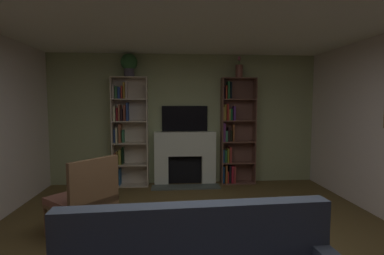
% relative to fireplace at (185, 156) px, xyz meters
% --- Properties ---
extents(wall_back_accent, '(5.49, 0.06, 2.61)m').
position_rel_fireplace_xyz_m(wall_back_accent, '(0.00, 0.15, 0.74)').
color(wall_back_accent, '#9FAB7B').
rests_on(wall_back_accent, ground_plane).
extents(fireplace, '(1.32, 0.54, 1.07)m').
position_rel_fireplace_xyz_m(fireplace, '(0.00, 0.00, 0.00)').
color(fireplace, white).
rests_on(fireplace, ground_plane).
extents(tv, '(0.92, 0.06, 0.51)m').
position_rel_fireplace_xyz_m(tv, '(0.00, 0.09, 0.76)').
color(tv, black).
rests_on(tv, fireplace).
extents(bookshelf_left, '(0.69, 0.31, 2.14)m').
position_rel_fireplace_xyz_m(bookshelf_left, '(-1.15, 0.01, 0.55)').
color(bookshelf_left, beige).
rests_on(bookshelf_left, ground_plane).
extents(bookshelf_right, '(0.69, 0.27, 2.14)m').
position_rel_fireplace_xyz_m(bookshelf_right, '(0.99, 0.03, 0.44)').
color(bookshelf_right, brown).
rests_on(bookshelf_right, ground_plane).
extents(potted_plant, '(0.32, 0.32, 0.44)m').
position_rel_fireplace_xyz_m(potted_plant, '(-1.08, -0.03, 1.83)').
color(potted_plant, '#514C60').
rests_on(potted_plant, bookshelf_left).
extents(vase_with_flowers, '(0.14, 0.14, 0.42)m').
position_rel_fireplace_xyz_m(vase_with_flowers, '(1.08, -0.03, 1.72)').
color(vase_with_flowers, brown).
rests_on(vase_with_flowers, bookshelf_right).
extents(armchair, '(0.91, 0.91, 0.99)m').
position_rel_fireplace_xyz_m(armchair, '(-1.35, -2.23, -0.06)').
color(armchair, brown).
rests_on(armchair, ground_plane).
extents(coffee_table, '(0.88, 0.52, 0.36)m').
position_rel_fireplace_xyz_m(coffee_table, '(-0.10, -3.26, -0.25)').
color(coffee_table, brown).
rests_on(coffee_table, ground_plane).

